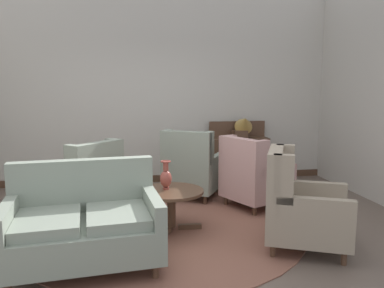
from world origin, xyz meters
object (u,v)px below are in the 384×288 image
Objects in this scene: armchair_far_left at (192,169)px; sideboard at (239,156)px; armchair_near_window at (253,177)px; settee at (84,225)px; gramophone at (243,125)px; porcelain_vase at (166,177)px; armchair_foreground_right at (87,183)px; coffee_table at (171,199)px; armchair_near_sideboard at (299,208)px.

armchair_far_left is 1.34m from sideboard.
sideboard is at bearing -34.91° from armchair_near_window.
gramophone is at bearing 43.97° from settee.
porcelain_vase is 0.31× the size of armchair_foreground_right.
porcelain_vase is at bearing 38.02° from settee.
armchair_far_left is at bearing 26.46° from armchair_near_window.
armchair_far_left is (0.46, 1.31, 0.06)m from coffee_table.
armchair_near_window is 1.55m from gramophone.
armchair_far_left is 1.01× the size of armchair_near_sideboard.
settee is at bearing -139.80° from coffee_table.
armchair_near_window is at bearing 131.60° from armchair_foreground_right.
porcelain_vase is at bearing -125.43° from sideboard.
sideboard reaches higher than armchair_near_window.
porcelain_vase is (-0.06, 0.05, 0.25)m from coffee_table.
armchair_far_left is at bearing -138.59° from sideboard.
armchair_foreground_right is 2.90m from sideboard.
porcelain_vase is at bearing 138.35° from coffee_table.
armchair_near_sideboard is 1.01× the size of armchair_near_window.
gramophone is at bearing 54.28° from coffee_table.
porcelain_vase is 0.32× the size of sideboard.
armchair_far_left reaches higher than settee.
armchair_near_window is at bearing -98.85° from sideboard.
gramophone is (2.44, 2.89, 0.63)m from settee.
armchair_far_left is (1.39, 2.09, 0.04)m from settee.
armchair_far_left reaches higher than armchair_near_window.
porcelain_vase is 1.56m from armchair_near_sideboard.
armchair_near_window is at bearing 25.65° from armchair_near_sideboard.
armchair_far_left is 1.02× the size of armchair_near_window.
gramophone reaches higher than armchair_far_left.
sideboard is 2.20× the size of gramophone.
armchair_near_window reaches higher than settee.
sideboard is (1.53, 2.15, -0.18)m from porcelain_vase.
armchair_foreground_right is 2.27× the size of gramophone.
sideboard is (2.53, 1.43, 0.04)m from armchair_foreground_right.
gramophone is at bearing -112.44° from armchair_far_left.
settee is 1.38× the size of sideboard.
armchair_far_left is at bearing 70.55° from coffee_table.
armchair_foreground_right is at bearing 49.95° from armchair_far_left.
sideboard reaches higher than armchair_foreground_right.
gramophone is at bearing -37.33° from armchair_near_window.
armchair_foreground_right is 1.03× the size of sideboard.
armchair_near_window is (1.30, 0.66, -0.21)m from porcelain_vase.
settee is at bearing -136.13° from porcelain_vase.
sideboard is at bearing 45.37° from settee.
armchair_foreground_right reaches higher than settee.
sideboard reaches higher than armchair_far_left.
coffee_table is 0.51× the size of settee.
armchair_far_left is 2.19m from armchair_near_sideboard.
porcelain_vase is 0.32× the size of armchair_far_left.
settee is 2.51m from armchair_far_left.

